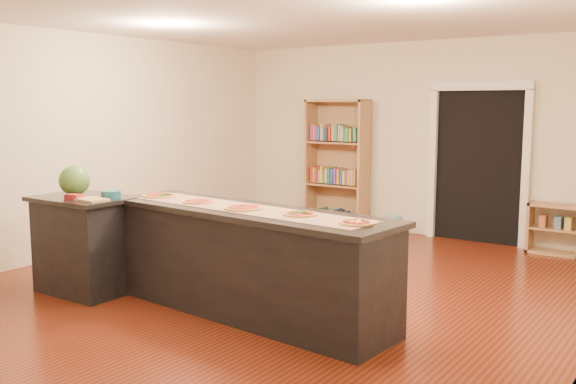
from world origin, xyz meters
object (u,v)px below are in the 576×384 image
Objects in this scene: waste_bin at (395,226)px; bookshelf at (337,164)px; kitchen_island at (248,261)px; low_shelf at (555,229)px; watermelon at (74,181)px; side_counter at (86,244)px.

bookshelf is at bearing 172.13° from waste_bin.
low_shelf is at bearing 71.31° from kitchen_island.
kitchen_island is 2.07m from watermelon.
bookshelf is at bearing 114.47° from kitchen_island.
waste_bin is (1.07, -0.15, -0.83)m from bookshelf.
watermelon is (-3.67, -4.48, 0.81)m from low_shelf.
side_counter is (-1.79, -0.40, 0.00)m from kitchen_island.
watermelon is (-1.53, -4.30, 0.99)m from waste_bin.
bookshelf reaches higher than side_counter.
waste_bin is 0.99× the size of watermelon.
bookshelf reaches higher than waste_bin.
side_counter is 0.66m from watermelon.
side_counter is at bearing -107.93° from waste_bin.
bookshelf is (-1.48, 4.05, 0.49)m from kitchen_island.
bookshelf is 6.47× the size of waste_bin.
side_counter is 3.24× the size of watermelon.
side_counter is 4.49m from bookshelf.
kitchen_island is at bearing -113.11° from low_shelf.
kitchen_island is at bearing 11.80° from watermelon.
low_shelf is at bearing 51.00° from side_counter.
bookshelf reaches higher than kitchen_island.
side_counter reaches higher than low_shelf.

